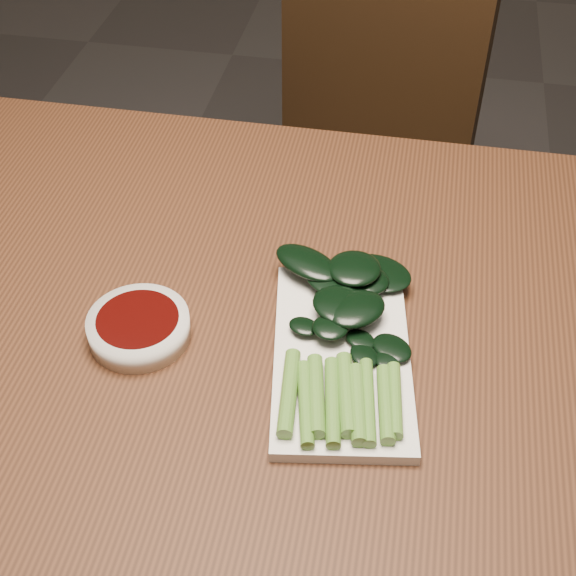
# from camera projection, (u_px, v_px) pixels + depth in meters

# --- Properties ---
(table) EXTENTS (1.40, 0.80, 0.75)m
(table) POSITION_uv_depth(u_px,v_px,m) (268.00, 359.00, 0.96)
(table) COLOR #422313
(table) RESTS_ON ground
(chair_far) EXTENTS (0.51, 0.51, 0.89)m
(chair_far) POSITION_uv_depth(u_px,v_px,m) (350.00, 169.00, 1.58)
(chair_far) COLOR black
(chair_far) RESTS_ON ground
(sauce_bowl) EXTENTS (0.11, 0.11, 0.03)m
(sauce_bowl) POSITION_uv_depth(u_px,v_px,m) (139.00, 327.00, 0.88)
(sauce_bowl) COLOR white
(sauce_bowl) RESTS_ON table
(serving_plate) EXTENTS (0.18, 0.29, 0.01)m
(serving_plate) POSITION_uv_depth(u_px,v_px,m) (342.00, 356.00, 0.86)
(serving_plate) COLOR white
(serving_plate) RESTS_ON table
(gai_lan) EXTENTS (0.19, 0.30, 0.03)m
(gai_lan) POSITION_uv_depth(u_px,v_px,m) (344.00, 320.00, 0.88)
(gai_lan) COLOR #54872E
(gai_lan) RESTS_ON serving_plate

